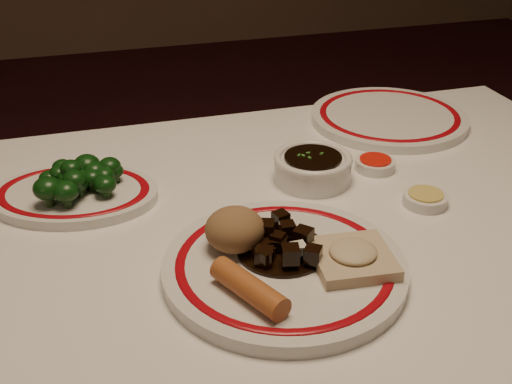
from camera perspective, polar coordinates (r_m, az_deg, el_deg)
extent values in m
cube|color=white|center=(0.85, 2.75, -5.65)|extent=(1.20, 0.90, 0.04)
cylinder|color=black|center=(1.56, 16.68, -5.68)|extent=(0.06, 0.06, 0.71)
cylinder|color=silver|center=(0.78, 2.54, -6.75)|extent=(0.31, 0.31, 0.02)
torus|color=#96070F|center=(0.78, 2.55, -6.21)|extent=(0.27, 0.27, 0.00)
ellipsoid|color=olive|center=(0.79, -1.90, -3.34)|extent=(0.07, 0.07, 0.05)
cylinder|color=#B2612B|center=(0.71, -0.61, -8.52)|extent=(0.07, 0.11, 0.03)
cube|color=#C4B08A|center=(0.78, 8.58, -5.87)|extent=(0.10, 0.10, 0.01)
ellipsoid|color=#C4B08A|center=(0.77, 8.64, -5.24)|extent=(0.06, 0.06, 0.02)
cylinder|color=black|center=(0.79, 2.34, -5.20)|extent=(0.11, 0.11, 0.00)
cube|color=black|center=(0.80, 2.88, -4.23)|extent=(0.02, 0.02, 0.02)
cube|color=black|center=(0.75, 3.07, -5.55)|extent=(0.02, 0.02, 0.02)
cube|color=black|center=(0.80, 2.81, -3.36)|extent=(0.02, 0.02, 0.02)
cube|color=black|center=(0.75, 0.84, -5.78)|extent=(0.02, 0.02, 0.01)
cube|color=black|center=(0.79, 1.08, -4.52)|extent=(0.02, 0.02, 0.01)
cube|color=black|center=(0.79, 0.82, -3.38)|extent=(0.03, 0.03, 0.02)
cube|color=black|center=(0.79, 2.06, -4.75)|extent=(0.03, 0.03, 0.02)
cube|color=black|center=(0.76, 0.74, -5.74)|extent=(0.03, 0.03, 0.02)
cube|color=black|center=(0.78, 0.80, -4.79)|extent=(0.02, 0.02, 0.02)
cube|color=black|center=(0.77, 1.04, -5.59)|extent=(0.02, 0.02, 0.02)
cube|color=black|center=(0.78, 4.35, -5.29)|extent=(0.02, 0.02, 0.02)
cube|color=black|center=(0.76, 5.09, -5.57)|extent=(0.03, 0.03, 0.02)
cube|color=black|center=(0.78, 4.22, -3.96)|extent=(0.03, 0.03, 0.02)
cube|color=black|center=(0.82, 2.20, -2.39)|extent=(0.02, 0.02, 0.02)
cube|color=black|center=(0.78, 1.95, -4.24)|extent=(0.02, 0.02, 0.02)
cube|color=black|center=(0.77, 0.55, -5.58)|extent=(0.02, 0.02, 0.02)
cube|color=beige|center=(0.76, 3.80, -5.03)|extent=(0.02, 0.02, 0.01)
cube|color=beige|center=(0.79, 0.63, -4.50)|extent=(0.02, 0.02, 0.01)
torus|color=#96070F|center=(0.97, -15.91, 0.12)|extent=(0.26, 0.26, 0.00)
cylinder|color=#23471C|center=(0.97, -17.77, 0.33)|extent=(0.01, 0.01, 0.01)
ellipsoid|color=#0D360E|center=(0.96, -17.91, 1.14)|extent=(0.03, 0.03, 0.02)
cylinder|color=#23471C|center=(0.96, -14.26, 0.46)|extent=(0.01, 0.01, 0.01)
ellipsoid|color=#0D360E|center=(0.95, -14.37, 1.24)|extent=(0.03, 0.03, 0.02)
cylinder|color=#23471C|center=(0.96, -16.23, 0.29)|extent=(0.01, 0.01, 0.01)
ellipsoid|color=#0D360E|center=(0.95, -16.37, 1.16)|extent=(0.03, 0.03, 0.03)
cylinder|color=#23471C|center=(0.98, -14.67, 1.30)|extent=(0.01, 0.01, 0.02)
ellipsoid|color=#0D360E|center=(0.97, -14.81, 2.32)|extent=(0.04, 0.04, 0.03)
cylinder|color=#23471C|center=(0.95, -16.03, -0.19)|extent=(0.01, 0.01, 0.01)
ellipsoid|color=#0D360E|center=(0.94, -16.16, 0.65)|extent=(0.04, 0.04, 0.03)
cylinder|color=#23471C|center=(0.98, -12.38, 1.16)|extent=(0.01, 0.01, 0.01)
ellipsoid|color=#0D360E|center=(0.97, -12.46, 1.84)|extent=(0.03, 0.03, 0.02)
cylinder|color=#23471C|center=(0.92, -16.41, -0.89)|extent=(0.01, 0.01, 0.01)
ellipsoid|color=#0D360E|center=(0.92, -16.56, 0.07)|extent=(0.04, 0.04, 0.03)
cylinder|color=#23471C|center=(0.95, -15.38, 0.07)|extent=(0.01, 0.01, 0.02)
ellipsoid|color=#0D360E|center=(0.94, -15.50, 0.90)|extent=(0.03, 0.03, 0.02)
cylinder|color=#23471C|center=(0.95, -15.49, 0.09)|extent=(0.01, 0.01, 0.01)
ellipsoid|color=#0D360E|center=(0.95, -15.62, 0.97)|extent=(0.04, 0.04, 0.03)
cylinder|color=#23471C|center=(0.97, -15.97, 0.50)|extent=(0.01, 0.01, 0.01)
ellipsoid|color=#0D360E|center=(0.96, -16.08, 1.24)|extent=(0.03, 0.03, 0.02)
cylinder|color=#23471C|center=(0.94, -13.16, -0.14)|extent=(0.01, 0.01, 0.01)
ellipsoid|color=#0D360E|center=(0.93, -13.26, 0.65)|extent=(0.03, 0.03, 0.03)
cylinder|color=#23471C|center=(0.95, -13.75, 0.30)|extent=(0.01, 0.01, 0.01)
ellipsoid|color=#0D360E|center=(0.95, -13.84, 0.92)|extent=(0.03, 0.03, 0.02)
cylinder|color=#23471C|center=(0.98, -12.78, 1.31)|extent=(0.01, 0.01, 0.01)
ellipsoid|color=#0D360E|center=(0.97, -12.89, 2.23)|extent=(0.03, 0.03, 0.03)
cylinder|color=#23471C|center=(0.97, -14.06, 0.95)|extent=(0.01, 0.01, 0.01)
ellipsoid|color=#0D360E|center=(0.96, -14.18, 1.83)|extent=(0.03, 0.03, 0.03)
cylinder|color=#23471C|center=(0.97, -15.70, 0.89)|extent=(0.01, 0.01, 0.02)
ellipsoid|color=#0D360E|center=(0.97, -15.83, 1.73)|extent=(0.03, 0.03, 0.02)
cylinder|color=#23471C|center=(0.96, -13.25, 0.66)|extent=(0.01, 0.01, 0.01)
ellipsoid|color=#0D360E|center=(0.95, -13.34, 1.43)|extent=(0.03, 0.03, 0.03)
cylinder|color=#23471C|center=(0.93, -17.87, -0.75)|extent=(0.01, 0.01, 0.02)
ellipsoid|color=#0D360E|center=(0.92, -18.06, 0.32)|extent=(0.04, 0.04, 0.03)
cylinder|color=#23471C|center=(0.99, -16.71, 1.28)|extent=(0.01, 0.01, 0.01)
ellipsoid|color=#0D360E|center=(0.99, -16.84, 2.10)|extent=(0.03, 0.03, 0.02)
ellipsoid|color=#0D360E|center=(0.95, -16.04, 1.38)|extent=(0.03, 0.03, 0.02)
ellipsoid|color=#0D360E|center=(0.93, -15.86, 1.06)|extent=(0.03, 0.03, 0.03)
ellipsoid|color=#0D360E|center=(0.96, -17.14, 1.59)|extent=(0.03, 0.03, 0.02)
ellipsoid|color=#0D360E|center=(0.95, -16.13, 2.02)|extent=(0.03, 0.03, 0.02)
ellipsoid|color=#0D360E|center=(0.96, -15.89, 2.13)|extent=(0.03, 0.03, 0.02)
ellipsoid|color=#0D360E|center=(0.96, -15.84, 1.68)|extent=(0.03, 0.03, 0.02)
cylinder|color=silver|center=(0.98, 5.04, 1.99)|extent=(0.12, 0.12, 0.04)
cylinder|color=black|center=(0.97, 5.09, 3.08)|extent=(0.09, 0.09, 0.00)
cylinder|color=silver|center=(1.04, 10.53, 2.40)|extent=(0.06, 0.06, 0.02)
cylinder|color=red|center=(1.03, 10.58, 2.87)|extent=(0.05, 0.05, 0.00)
cylinder|color=silver|center=(0.95, 14.79, -0.65)|extent=(0.06, 0.06, 0.02)
cylinder|color=#D2B956|center=(0.95, 14.87, -0.16)|extent=(0.05, 0.05, 0.00)
cylinder|color=silver|center=(1.22, 11.72, 6.48)|extent=(0.34, 0.34, 0.02)
torus|color=#96070F|center=(1.22, 11.76, 6.82)|extent=(0.29, 0.29, 0.00)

